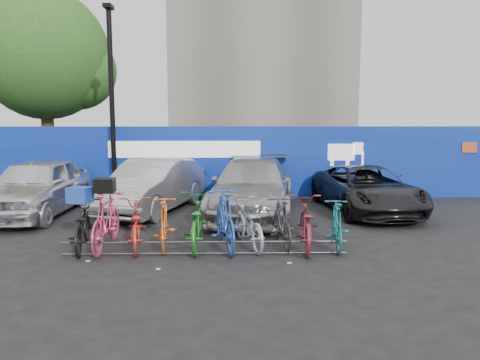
{
  "coord_description": "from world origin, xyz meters",
  "views": [
    {
      "loc": [
        0.49,
        -9.52,
        2.71
      ],
      "look_at": [
        0.75,
        2.0,
        1.15
      ],
      "focal_mm": 35.0,
      "sensor_mm": 36.0,
      "label": 1
    }
  ],
  "objects_px": {
    "lamppost": "(112,99)",
    "bike_2": "(135,225)",
    "bike_rack": "(205,248)",
    "bike_6": "(248,224)",
    "bike_4": "(196,221)",
    "car_2": "(253,187)",
    "bike_1": "(106,221)",
    "tree": "(50,58)",
    "car_1": "(152,186)",
    "bike_9": "(337,225)",
    "bike_3": "(164,223)",
    "bike_0": "(81,226)",
    "car_3": "(366,189)",
    "bike_7": "(282,223)",
    "car_0": "(36,187)",
    "bike_8": "(306,224)",
    "bike_5": "(225,220)"
  },
  "relations": [
    {
      "from": "lamppost",
      "to": "bike_2",
      "type": "xyz_separation_m",
      "value": [
        1.72,
        -5.43,
        -2.78
      ]
    },
    {
      "from": "bike_rack",
      "to": "bike_6",
      "type": "relative_size",
      "value": 2.98
    },
    {
      "from": "bike_6",
      "to": "lamppost",
      "type": "bearing_deg",
      "value": -67.61
    },
    {
      "from": "bike_4",
      "to": "car_2",
      "type": "bearing_deg",
      "value": -112.95
    },
    {
      "from": "bike_1",
      "to": "bike_6",
      "type": "relative_size",
      "value": 1.05
    },
    {
      "from": "tree",
      "to": "car_1",
      "type": "height_order",
      "value": "tree"
    },
    {
      "from": "bike_2",
      "to": "bike_9",
      "type": "relative_size",
      "value": 1.13
    },
    {
      "from": "bike_3",
      "to": "bike_0",
      "type": "bearing_deg",
      "value": -2.4
    },
    {
      "from": "car_2",
      "to": "bike_6",
      "type": "height_order",
      "value": "car_2"
    },
    {
      "from": "car_3",
      "to": "bike_7",
      "type": "xyz_separation_m",
      "value": [
        -2.83,
        -3.56,
        -0.14
      ]
    },
    {
      "from": "bike_0",
      "to": "bike_4",
      "type": "xyz_separation_m",
      "value": [
        2.34,
        0.12,
        0.06
      ]
    },
    {
      "from": "bike_1",
      "to": "bike_9",
      "type": "bearing_deg",
      "value": -179.22
    },
    {
      "from": "car_0",
      "to": "bike_8",
      "type": "xyz_separation_m",
      "value": [
        6.91,
        -3.48,
        -0.28
      ]
    },
    {
      "from": "bike_3",
      "to": "bike_7",
      "type": "distance_m",
      "value": 2.46
    },
    {
      "from": "bike_0",
      "to": "bike_3",
      "type": "xyz_separation_m",
      "value": [
        1.68,
        0.09,
        0.03
      ]
    },
    {
      "from": "car_2",
      "to": "bike_2",
      "type": "relative_size",
      "value": 2.82
    },
    {
      "from": "bike_1",
      "to": "bike_7",
      "type": "relative_size",
      "value": 1.17
    },
    {
      "from": "bike_5",
      "to": "car_3",
      "type": "bearing_deg",
      "value": -147.54
    },
    {
      "from": "tree",
      "to": "bike_7",
      "type": "bearing_deg",
      "value": -50.12
    },
    {
      "from": "bike_6",
      "to": "bike_7",
      "type": "distance_m",
      "value": 0.71
    },
    {
      "from": "bike_9",
      "to": "bike_0",
      "type": "bearing_deg",
      "value": 6.75
    },
    {
      "from": "bike_1",
      "to": "bike_8",
      "type": "relative_size",
      "value": 0.99
    },
    {
      "from": "bike_2",
      "to": "bike_8",
      "type": "distance_m",
      "value": 3.54
    },
    {
      "from": "bike_rack",
      "to": "bike_1",
      "type": "bearing_deg",
      "value": 166.3
    },
    {
      "from": "bike_6",
      "to": "bike_1",
      "type": "bearing_deg",
      "value": -11.82
    },
    {
      "from": "bike_0",
      "to": "tree",
      "type": "bearing_deg",
      "value": -77.11
    },
    {
      "from": "bike_3",
      "to": "bike_9",
      "type": "distance_m",
      "value": 3.58
    },
    {
      "from": "tree",
      "to": "bike_6",
      "type": "xyz_separation_m",
      "value": [
        7.64,
        -10.0,
        -4.57
      ]
    },
    {
      "from": "tree",
      "to": "bike_8",
      "type": "relative_size",
      "value": 3.91
    },
    {
      "from": "bike_2",
      "to": "bike_5",
      "type": "relative_size",
      "value": 0.92
    },
    {
      "from": "bike_2",
      "to": "bike_7",
      "type": "distance_m",
      "value": 3.06
    },
    {
      "from": "car_1",
      "to": "bike_2",
      "type": "relative_size",
      "value": 2.44
    },
    {
      "from": "tree",
      "to": "bike_6",
      "type": "bearing_deg",
      "value": -52.64
    },
    {
      "from": "bike_2",
      "to": "bike_4",
      "type": "bearing_deg",
      "value": 172.18
    },
    {
      "from": "tree",
      "to": "bike_7",
      "type": "xyz_separation_m",
      "value": [
        8.35,
        -10.0,
        -4.56
      ]
    },
    {
      "from": "car_2",
      "to": "bike_8",
      "type": "height_order",
      "value": "car_2"
    },
    {
      "from": "car_3",
      "to": "bike_2",
      "type": "bearing_deg",
      "value": -153.16
    },
    {
      "from": "bike_2",
      "to": "bike_4",
      "type": "height_order",
      "value": "bike_4"
    },
    {
      "from": "bike_1",
      "to": "car_3",
      "type": "bearing_deg",
      "value": -148.95
    },
    {
      "from": "tree",
      "to": "bike_7",
      "type": "height_order",
      "value": "tree"
    },
    {
      "from": "lamppost",
      "to": "car_3",
      "type": "relative_size",
      "value": 1.3
    },
    {
      "from": "lamppost",
      "to": "bike_5",
      "type": "distance_m",
      "value": 7.1
    },
    {
      "from": "bike_0",
      "to": "bike_5",
      "type": "height_order",
      "value": "bike_5"
    },
    {
      "from": "bike_1",
      "to": "bike_6",
      "type": "height_order",
      "value": "bike_1"
    },
    {
      "from": "bike_9",
      "to": "car_2",
      "type": "bearing_deg",
      "value": -58.32
    },
    {
      "from": "car_3",
      "to": "bike_4",
      "type": "height_order",
      "value": "car_3"
    },
    {
      "from": "lamppost",
      "to": "bike_4",
      "type": "relative_size",
      "value": 2.93
    },
    {
      "from": "car_1",
      "to": "bike_4",
      "type": "height_order",
      "value": "car_1"
    },
    {
      "from": "car_3",
      "to": "bike_1",
      "type": "bearing_deg",
      "value": -154.96
    },
    {
      "from": "bike_7",
      "to": "tree",
      "type": "bearing_deg",
      "value": -55.76
    }
  ]
}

